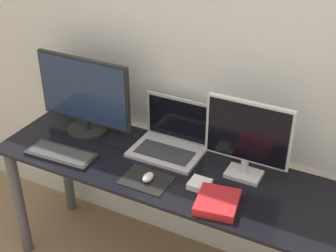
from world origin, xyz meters
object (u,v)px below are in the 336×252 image
(book, at_px, (217,202))
(power_brick, at_px, (200,184))
(laptop, at_px, (171,138))
(keyboard, at_px, (61,154))
(monitor_left, at_px, (84,97))
(mouse, at_px, (148,177))
(monitor_right, at_px, (248,137))

(book, bearing_deg, power_brick, 144.60)
(laptop, height_order, keyboard, laptop)
(power_brick, bearing_deg, monitor_left, 166.85)
(monitor_left, bearing_deg, keyboard, -84.55)
(mouse, bearing_deg, monitor_right, 32.84)
(monitor_right, height_order, book, monitor_right)
(mouse, bearing_deg, laptop, 95.92)
(mouse, xyz_separation_m, power_brick, (0.24, 0.07, -0.01))
(monitor_right, height_order, keyboard, monitor_right)
(monitor_left, relative_size, laptop, 1.55)
(monitor_left, distance_m, keyboard, 0.34)
(keyboard, relative_size, mouse, 5.11)
(monitor_right, xyz_separation_m, mouse, (-0.40, -0.26, -0.20))
(monitor_right, height_order, mouse, monitor_right)
(mouse, bearing_deg, power_brick, 17.14)
(keyboard, relative_size, book, 1.66)
(monitor_right, bearing_deg, book, -96.56)
(book, bearing_deg, keyboard, -179.97)
(laptop, bearing_deg, mouse, -84.08)
(mouse, height_order, power_brick, mouse)
(monitor_left, relative_size, monitor_right, 1.38)
(laptop, height_order, book, laptop)
(monitor_right, relative_size, mouse, 5.56)
(monitor_left, bearing_deg, mouse, -25.39)
(keyboard, height_order, power_brick, power_brick)
(laptop, xyz_separation_m, power_brick, (0.27, -0.23, -0.05))
(monitor_left, xyz_separation_m, monitor_right, (0.93, 0.00, 0.00))
(monitor_right, bearing_deg, keyboard, -163.36)
(laptop, bearing_deg, keyboard, -146.10)
(monitor_left, bearing_deg, book, -16.70)
(monitor_left, height_order, keyboard, monitor_left)
(keyboard, height_order, mouse, mouse)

